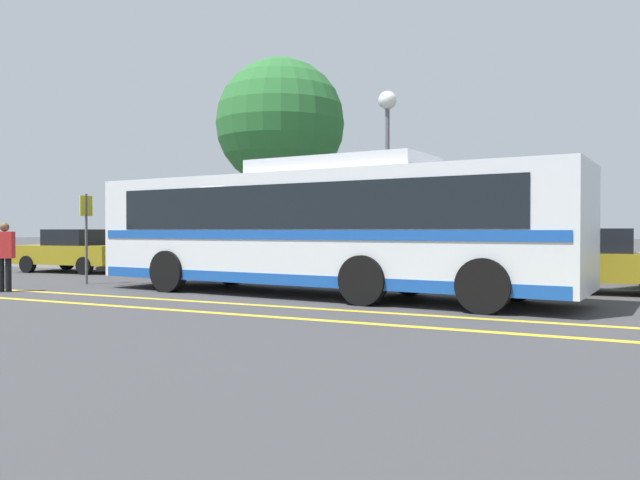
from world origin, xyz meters
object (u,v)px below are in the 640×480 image
object	(u,v)px
parked_car_3	(595,261)
parked_car_0	(76,251)
transit_bus	(321,226)
bus_stop_sign	(86,227)
parked_car_1	(203,252)
street_lamp	(387,132)
pedestrian_0	(5,252)
tree_0	(280,124)
parked_car_2	(352,258)

from	to	relation	value
parked_car_3	parked_car_0	bearing A→B (deg)	-93.50
transit_bus	bus_stop_sign	world-z (taller)	transit_bus
parked_car_1	transit_bus	bearing A→B (deg)	-124.05
street_lamp	pedestrian_0	bearing A→B (deg)	-127.31
parked_car_0	tree_0	size ratio (longest dim) A/B	0.54
bus_stop_sign	tree_0	distance (m)	8.66
transit_bus	parked_car_0	world-z (taller)	transit_bus
transit_bus	bus_stop_sign	bearing A→B (deg)	96.07
street_lamp	parked_car_1	bearing A→B (deg)	-152.42
parked_car_1	tree_0	size ratio (longest dim) A/B	0.61
transit_bus	parked_car_2	bearing A→B (deg)	15.95
parked_car_2	parked_car_0	bearing A→B (deg)	90.86
transit_bus	parked_car_2	xyz separation A→B (m)	(-0.64, 3.36, -0.86)
parked_car_1	bus_stop_sign	xyz separation A→B (m)	(-1.34, -3.54, 0.78)
parked_car_2	pedestrian_0	xyz separation A→B (m)	(-6.60, -5.93, 0.24)
parked_car_0	street_lamp	distance (m)	11.77
parked_car_0	pedestrian_0	size ratio (longest dim) A/B	2.50
pedestrian_0	street_lamp	bearing A→B (deg)	23.88
transit_bus	pedestrian_0	xyz separation A→B (m)	(-7.24, -2.57, -0.62)
parked_car_1	bus_stop_sign	bearing A→B (deg)	155.84
parked_car_1	parked_car_0	bearing A→B (deg)	86.83
parked_car_1	parked_car_2	bearing A→B (deg)	-94.27
parked_car_2	tree_0	xyz separation A→B (m)	(-4.59, 4.04, 4.73)
parked_car_2	tree_0	world-z (taller)	tree_0
parked_car_2	parked_car_3	xyz separation A→B (m)	(6.24, 0.05, 0.04)
transit_bus	parked_car_3	distance (m)	6.61
parked_car_0	pedestrian_0	distance (m)	7.25
tree_0	parked_car_2	bearing A→B (deg)	-41.33
parked_car_2	tree_0	size ratio (longest dim) A/B	0.57
transit_bus	street_lamp	xyz separation A→B (m)	(-0.59, 6.15, 3.07)
street_lamp	tree_0	bearing A→B (deg)	164.98
transit_bus	pedestrian_0	bearing A→B (deg)	114.74
street_lamp	parked_car_0	bearing A→B (deg)	-165.65
parked_car_2	transit_bus	bearing A→B (deg)	-168.18
parked_car_1	pedestrian_0	xyz separation A→B (m)	(-1.43, -6.00, 0.16)
tree_0	parked_car_0	bearing A→B (deg)	-146.88
pedestrian_0	tree_0	world-z (taller)	tree_0
pedestrian_0	street_lamp	distance (m)	11.57
parked_car_0	tree_0	world-z (taller)	tree_0
parked_car_1	parked_car_2	distance (m)	5.17
transit_bus	parked_car_1	bearing A→B (deg)	64.64
transit_bus	pedestrian_0	size ratio (longest dim) A/B	7.09
parked_car_2	bus_stop_sign	distance (m)	7.42
parked_car_0	bus_stop_sign	bearing A→B (deg)	-134.15
pedestrian_0	parked_car_0	bearing A→B (deg)	95.77
parked_car_2	street_lamp	world-z (taller)	street_lamp
pedestrian_0	parked_car_2	bearing A→B (deg)	13.10
parked_car_0	tree_0	bearing A→B (deg)	-61.23
transit_bus	parked_car_2	distance (m)	3.53
street_lamp	tree_0	distance (m)	4.87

